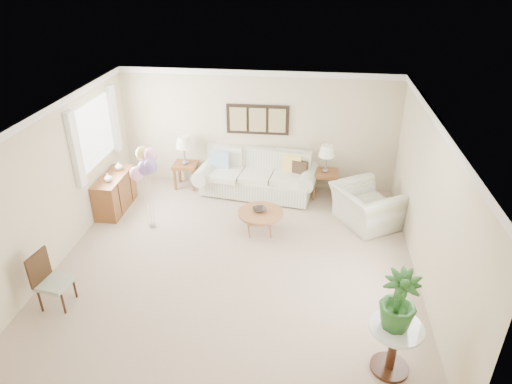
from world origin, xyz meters
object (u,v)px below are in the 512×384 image
Objects in this scene: sofa at (258,177)px; coffee_table at (261,214)px; balloon_cluster at (145,164)px; accent_chair at (50,279)px; armchair at (365,206)px.

sofa is 3.18× the size of coffee_table.
accent_chair is at bearing -108.08° from balloon_cluster.
accent_chair is (-2.59, -3.97, 0.10)m from sofa.
accent_chair reaches higher than armchair.
armchair is at bearing 9.06° from balloon_cluster.
sofa is at bearing 99.02° from coffee_table.
sofa is 2.45m from armchair.
coffee_table is at bearing 74.40° from armchair.
accent_chair reaches higher than coffee_table.
sofa is 2.98× the size of accent_chair.
accent_chair is at bearing -139.99° from coffee_table.
sofa is at bearing 56.87° from accent_chair.
sofa is 4.75m from accent_chair.
armchair is at bearing 31.42° from accent_chair.
balloon_cluster reaches higher than accent_chair.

